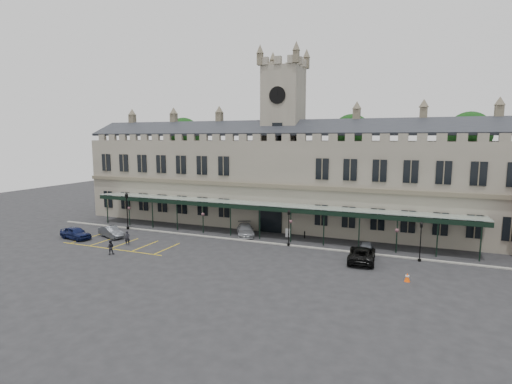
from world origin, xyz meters
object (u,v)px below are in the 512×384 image
at_px(lamp_post_mid, 289,224).
at_px(car_left_b, 111,232).
at_px(sign_board, 288,233).
at_px(car_left_a, 76,233).
at_px(car_taxi, 245,230).
at_px(person_a, 127,238).
at_px(car_right_a, 366,247).
at_px(car_van, 362,254).
at_px(station_building, 283,180).
at_px(clock_tower, 283,133).
at_px(traffic_cone, 407,277).
at_px(lamp_post_right, 421,238).
at_px(person_b, 110,247).
at_px(lamp_post_left, 127,207).

xyz_separation_m(lamp_post_mid, car_left_b, (-21.83, -4.63, -1.87)).
xyz_separation_m(sign_board, car_left_a, (-24.00, -10.86, 0.22)).
height_order(car_left_b, car_taxi, car_taxi).
distance_m(car_taxi, person_a, 14.39).
bearing_deg(car_right_a, car_van, 83.06).
bearing_deg(station_building, person_a, -127.42).
bearing_deg(lamp_post_mid, car_right_a, 1.73).
relative_size(clock_tower, traffic_cone, 32.07).
height_order(car_left_a, car_taxi, car_left_a).
relative_size(car_taxi, person_a, 3.03).
bearing_deg(person_a, lamp_post_right, -31.68).
bearing_deg(lamp_post_mid, person_a, -159.00).
relative_size(lamp_post_right, person_a, 2.52).
xyz_separation_m(sign_board, person_b, (-15.30, -14.40, 0.24)).
distance_m(lamp_post_left, traffic_cone, 36.80).
bearing_deg(car_left_a, car_van, -72.94).
xyz_separation_m(car_left_a, car_left_b, (3.50, 2.32, -0.06)).
distance_m(station_building, car_left_b, 23.86).
height_order(station_building, lamp_post_right, station_building).
xyz_separation_m(lamp_post_left, lamp_post_mid, (22.99, 0.20, -0.46)).
height_order(lamp_post_right, car_taxi, lamp_post_right).
height_order(lamp_post_left, car_right_a, lamp_post_left).
bearing_deg(car_taxi, clock_tower, 45.87).
relative_size(car_left_a, car_right_a, 1.12).
relative_size(car_left_b, car_van, 0.77).
bearing_deg(car_left_a, station_building, -40.20).
xyz_separation_m(clock_tower, car_van, (12.95, -13.38, -12.34)).
bearing_deg(car_left_b, lamp_post_right, -62.48).
bearing_deg(traffic_cone, sign_board, 142.71).
distance_m(clock_tower, lamp_post_right, 23.96).
height_order(car_left_a, car_right_a, car_left_a).
xyz_separation_m(lamp_post_right, person_b, (-30.67, -10.01, -1.67)).
distance_m(sign_board, car_left_b, 22.21).
bearing_deg(car_taxi, car_left_b, 178.18).
relative_size(lamp_post_left, lamp_post_right, 1.23).
relative_size(sign_board, car_taxi, 0.22).
relative_size(car_left_b, person_b, 2.70).
xyz_separation_m(clock_tower, lamp_post_mid, (4.33, -10.61, -10.55)).
bearing_deg(traffic_cone, car_taxi, 153.66).
height_order(traffic_cone, car_van, car_van).
distance_m(traffic_cone, car_right_a, 8.55).
bearing_deg(person_a, lamp_post_left, 87.00).
bearing_deg(traffic_cone, car_left_a, 179.84).
height_order(car_van, person_a, person_a).
bearing_deg(lamp_post_left, lamp_post_mid, 0.49).
xyz_separation_m(car_left_a, car_taxi, (18.66, 9.67, -0.04)).
bearing_deg(car_taxi, lamp_post_mid, -49.80).
height_order(clock_tower, person_b, clock_tower).
xyz_separation_m(station_building, person_b, (-12.30, -21.02, -5.68)).
xyz_separation_m(car_left_a, person_b, (8.70, -3.54, 0.02)).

